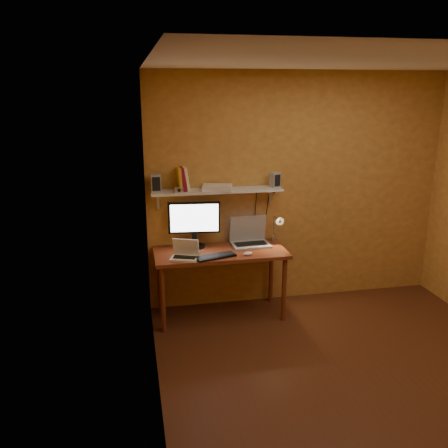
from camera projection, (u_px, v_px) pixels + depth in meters
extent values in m
cube|color=#4F2114|center=(353.00, 372.00, 4.20)|extent=(3.40, 3.20, 0.02)
cube|color=silver|center=(380.00, 60.00, 3.47)|extent=(3.40, 3.20, 0.02)
cube|color=gold|center=(297.00, 190.00, 5.35)|extent=(3.40, 0.02, 2.60)
cube|color=gold|center=(152.00, 244.00, 3.52)|extent=(0.02, 3.20, 2.60)
cube|color=brown|center=(221.00, 253.00, 5.02)|extent=(1.40, 0.60, 0.04)
cylinder|color=brown|center=(163.00, 300.00, 4.78)|extent=(0.05, 0.05, 0.71)
cylinder|color=brown|center=(284.00, 290.00, 5.02)|extent=(0.05, 0.05, 0.71)
cylinder|color=brown|center=(160.00, 281.00, 5.23)|extent=(0.05, 0.05, 0.71)
cylinder|color=brown|center=(271.00, 273.00, 5.47)|extent=(0.05, 0.05, 0.71)
cube|color=silver|center=(217.00, 191.00, 5.03)|extent=(1.40, 0.25, 0.02)
cube|color=silver|center=(158.00, 200.00, 5.04)|extent=(0.03, 0.03, 0.18)
cube|color=silver|center=(270.00, 195.00, 5.28)|extent=(0.03, 0.03, 0.18)
cylinder|color=black|center=(195.00, 246.00, 5.14)|extent=(0.26, 0.26, 0.02)
cube|color=black|center=(194.00, 238.00, 5.12)|extent=(0.06, 0.05, 0.17)
cube|color=black|center=(194.00, 218.00, 5.05)|extent=(0.55, 0.09, 0.34)
cube|color=white|center=(194.00, 218.00, 5.04)|extent=(0.51, 0.06, 0.30)
cube|color=#94969C|center=(251.00, 245.00, 5.19)|extent=(0.42, 0.30, 0.02)
cube|color=black|center=(251.00, 244.00, 5.18)|extent=(0.35, 0.17, 0.00)
cube|color=#94969C|center=(248.00, 228.00, 5.26)|extent=(0.41, 0.07, 0.29)
cube|color=#141B3E|center=(248.00, 228.00, 5.26)|extent=(0.36, 0.05, 0.24)
cube|color=silver|center=(184.00, 258.00, 4.77)|extent=(0.32, 0.27, 0.02)
cube|color=black|center=(184.00, 257.00, 4.77)|extent=(0.25, 0.18, 0.00)
cube|color=silver|center=(186.00, 247.00, 4.81)|extent=(0.27, 0.15, 0.18)
cube|color=black|center=(186.00, 247.00, 4.81)|extent=(0.24, 0.13, 0.15)
cube|color=black|center=(216.00, 256.00, 4.82)|extent=(0.43, 0.24, 0.02)
ellipsoid|color=silver|center=(248.00, 254.00, 4.89)|extent=(0.10, 0.08, 0.03)
cube|color=silver|center=(274.00, 241.00, 5.37)|extent=(0.05, 0.06, 0.08)
cylinder|color=silver|center=(274.00, 228.00, 5.33)|extent=(0.02, 0.02, 0.28)
cylinder|color=silver|center=(277.00, 218.00, 5.21)|extent=(0.01, 0.16, 0.01)
cone|color=silver|center=(279.00, 220.00, 5.14)|extent=(0.09, 0.09, 0.09)
sphere|color=#FFE0A5|center=(279.00, 221.00, 5.12)|extent=(0.04, 0.04, 0.04)
cube|color=#94969C|center=(156.00, 183.00, 4.89)|extent=(0.10, 0.10, 0.18)
cube|color=#94969C|center=(275.00, 180.00, 5.13)|extent=(0.11, 0.11, 0.16)
cube|color=gold|center=(180.00, 179.00, 4.94)|extent=(0.05, 0.17, 0.25)
cube|color=maroon|center=(183.00, 179.00, 4.94)|extent=(0.06, 0.17, 0.25)
cube|color=#F4EDBA|center=(186.00, 179.00, 4.95)|extent=(0.07, 0.17, 0.25)
cube|color=silver|center=(179.00, 190.00, 4.87)|extent=(0.10, 0.04, 0.06)
cylinder|color=black|center=(179.00, 190.00, 4.85)|extent=(0.04, 0.02, 0.03)
cube|color=silver|center=(217.00, 187.00, 5.00)|extent=(0.35, 0.28, 0.05)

